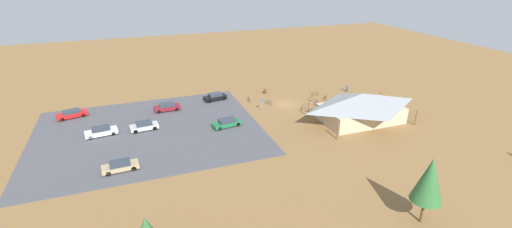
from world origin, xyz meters
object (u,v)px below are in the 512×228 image
Objects in this scene: bicycle_silver_yard_right at (249,99)px; bicycle_blue_front_row at (316,103)px; car_red_back_corner at (72,114)px; bicycle_yellow_near_sign at (312,99)px; car_green_mid_lot at (227,123)px; bicycle_white_by_bin at (304,107)px; visitor_at_bikes at (347,88)px; trash_bin at (265,91)px; bicycle_green_trailside at (315,94)px; lot_sign at (262,103)px; car_tan_front_row at (120,166)px; bicycle_black_back_row at (268,103)px; car_black_inner_stall at (215,97)px; pine_far_west at (429,180)px; car_white_aisle_side at (101,131)px; car_maroon_end_stall at (167,107)px; bike_pavilion at (362,106)px; bicycle_red_lone_east at (325,98)px; bicycle_orange_near_porch at (327,103)px; bicycle_teal_edge_south at (310,110)px; car_silver_second_row at (144,126)px.

bicycle_silver_yard_right is 12.83m from bicycle_blue_front_row.
car_red_back_corner is at bearing -12.02° from bicycle_blue_front_row.
bicycle_yellow_near_sign is 19.40m from car_green_mid_lot.
bicycle_white_by_bin is at bearing 165.62° from car_red_back_corner.
bicycle_yellow_near_sign is 0.30× the size of car_green_mid_lot.
trash_bin is at bearing -16.00° from visitor_at_bikes.
bicycle_green_trailside is at bearing 152.58° from trash_bin.
lot_sign is 0.48× the size of car_tan_front_row.
bicycle_black_back_row reaches higher than bicycle_white_by_bin.
lot_sign is 1.28× the size of bicycle_green_trailside.
car_red_back_corner is (35.51, 0.26, 0.29)m from trash_bin.
car_black_inner_stall is at bearing -35.44° from bicycle_white_by_bin.
bicycle_white_by_bin is 15.37m from car_green_mid_lot.
pine_far_west is at bearing 79.54° from bicycle_yellow_near_sign.
pine_far_west is at bearing 133.65° from car_white_aisle_side.
car_white_aisle_side reaches higher than bicycle_yellow_near_sign.
car_maroon_end_stall is (-8.19, -18.49, 0.04)m from car_tan_front_row.
car_black_inner_stall reaches higher than bicycle_black_back_row.
car_maroon_end_stall reaches higher than bicycle_black_back_row.
car_red_back_corner is at bearing -61.97° from car_white_aisle_side.
bicycle_blue_front_row is at bearing 165.93° from car_maroon_end_stall.
bike_pavilion is 2.95× the size of car_red_back_corner.
bicycle_yellow_near_sign reaches higher than bicycle_red_lone_east.
car_maroon_end_stall is (26.72, -4.70, 0.37)m from bicycle_yellow_near_sign.
lot_sign reaches higher than visitor_at_bikes.
bicycle_orange_near_porch is (-8.08, -32.21, -4.60)m from pine_far_west.
car_black_inner_stall is at bearing 179.80° from car_red_back_corner.
bicycle_orange_near_porch is at bearing -162.87° from car_tan_front_row.
bicycle_yellow_near_sign is at bearing 170.03° from car_maroon_end_stall.
trash_bin is 5.47m from bicycle_silver_yard_right.
bicycle_blue_front_row is at bearing -135.29° from bicycle_teal_edge_south.
bicycle_green_trailside is at bearing -123.88° from bicycle_teal_edge_south.
bicycle_red_lone_east reaches higher than bicycle_teal_edge_south.
car_black_inner_stall is (-25.03, 0.09, -0.00)m from car_red_back_corner.
lot_sign is 34.09m from pine_far_west.
bike_pavilion is 8.99m from bicycle_teal_edge_south.
lot_sign is 0.50× the size of car_silver_second_row.
lot_sign is at bearing -82.59° from pine_far_west.
car_green_mid_lot is (15.66, 1.05, 0.39)m from bicycle_teal_edge_south.
bike_pavilion is 11.08× the size of bicycle_red_lone_east.
bicycle_white_by_bin is 0.32× the size of car_silver_second_row.
trash_bin is at bearing -54.28° from bicycle_blue_front_row.
bicycle_silver_yard_right is 26.83m from car_white_aisle_side.
bike_pavilion is at bearing 166.27° from car_green_mid_lot.
bicycle_red_lone_east is 0.30× the size of car_black_inner_stall.
trash_bin is 35.09m from car_tan_front_row.
lot_sign is at bearing 159.99° from car_maroon_end_stall.
trash_bin is 0.63× the size of bicycle_blue_front_row.
trash_bin is 10.81m from bicycle_white_by_bin.
bicycle_teal_edge_south is at bearing 108.43° from trash_bin.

